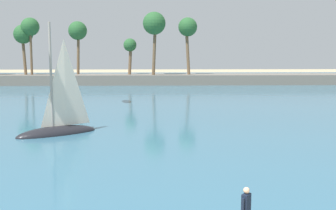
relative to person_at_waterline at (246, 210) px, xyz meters
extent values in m
cube|color=#386B84|center=(-4.98, 50.97, -0.86)|extent=(220.00, 101.39, 0.06)
cube|color=slate|center=(-4.98, 61.67, 0.01)|extent=(106.06, 6.00, 1.80)
cylinder|color=brown|center=(-7.36, 61.89, 3.49)|extent=(0.81, 0.66, 5.20)
sphere|color=#285B2D|center=(-7.36, 61.89, 6.07)|extent=(2.29, 2.29, 2.29)
cylinder|color=brown|center=(-16.62, 62.89, 4.75)|extent=(0.74, 0.56, 7.70)
sphere|color=#285B2D|center=(-16.62, 62.89, 8.59)|extent=(3.29, 3.29, 3.29)
cylinder|color=brown|center=(-25.80, 61.64, 4.41)|extent=(0.88, 0.70, 7.04)
sphere|color=#285B2D|center=(-25.80, 61.64, 7.92)|extent=(3.30, 3.30, 3.30)
cylinder|color=brown|center=(2.77, 61.49, 5.05)|extent=(1.00, 0.82, 8.32)
sphere|color=#285B2D|center=(2.77, 61.49, 9.19)|extent=(3.30, 3.30, 3.30)
cylinder|color=brown|center=(-24.37, 60.99, 5.03)|extent=(0.57, 0.83, 8.26)
sphere|color=#285B2D|center=(-24.37, 60.99, 9.15)|extent=(3.13, 3.13, 3.13)
cylinder|color=brown|center=(-3.08, 60.20, 5.32)|extent=(0.90, 0.81, 8.85)
sphere|color=#285B2D|center=(-3.08, 60.20, 9.73)|extent=(3.89, 3.89, 3.89)
cube|color=#141E33|center=(0.00, 0.00, 0.26)|extent=(0.37, 0.39, 0.58)
sphere|color=beige|center=(0.00, 0.00, 0.67)|extent=(0.21, 0.21, 0.21)
cylinder|color=#141E33|center=(-0.14, -0.18, 0.22)|extent=(0.09, 0.09, 0.50)
cylinder|color=#141E33|center=(0.14, 0.18, 0.22)|extent=(0.09, 0.09, 0.50)
ellipsoid|color=black|center=(-10.05, 17.01, -0.83)|extent=(5.90, 4.70, 1.18)
cylinder|color=gray|center=(-10.30, 16.85, 3.43)|extent=(0.18, 0.18, 7.36)
pyramid|color=silver|center=(-9.46, 17.40, 2.88)|extent=(2.32, 1.60, 6.25)
camera|label=1|loc=(-2.95, -13.13, 5.18)|focal=45.16mm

